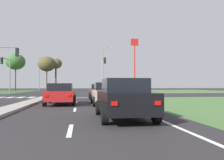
% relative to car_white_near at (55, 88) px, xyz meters
% --- Properties ---
extents(ground_plane, '(200.00, 200.00, 0.00)m').
position_rel_car_white_near_xyz_m(ground_plane, '(2.44, -25.17, -0.81)').
color(ground_plane, '#282628').
extents(grass_verge_far_right, '(35.00, 35.00, 0.01)m').
position_rel_car_white_near_xyz_m(grass_verge_far_right, '(27.94, -0.67, -0.81)').
color(grass_verge_far_right, '#476B38').
rests_on(grass_verge_far_right, ground).
extents(median_island_near, '(1.20, 22.00, 0.14)m').
position_rel_car_white_near_xyz_m(median_island_near, '(2.44, -44.17, -0.74)').
color(median_island_near, gray).
rests_on(median_island_near, ground).
extents(median_island_far, '(1.20, 36.00, 0.14)m').
position_rel_car_white_near_xyz_m(median_island_far, '(2.44, -0.17, -0.74)').
color(median_island_far, '#ADA89E').
rests_on(median_island_far, ground).
extents(lane_dash_near, '(0.14, 2.00, 0.01)m').
position_rel_car_white_near_xyz_m(lane_dash_near, '(5.94, -51.16, -0.81)').
color(lane_dash_near, silver).
rests_on(lane_dash_near, ground).
extents(lane_dash_second, '(0.14, 2.00, 0.01)m').
position_rel_car_white_near_xyz_m(lane_dash_second, '(5.94, -45.16, -0.81)').
color(lane_dash_second, silver).
rests_on(lane_dash_second, ground).
extents(lane_dash_third, '(0.14, 2.00, 0.01)m').
position_rel_car_white_near_xyz_m(lane_dash_third, '(5.94, -39.16, -0.81)').
color(lane_dash_third, silver).
rests_on(lane_dash_third, ground).
extents(edge_line_right, '(0.14, 24.00, 0.01)m').
position_rel_car_white_near_xyz_m(edge_line_right, '(9.29, -43.17, -0.81)').
color(edge_line_right, silver).
rests_on(edge_line_right, ground).
extents(stop_bar_near, '(6.40, 0.50, 0.01)m').
position_rel_car_white_near_xyz_m(stop_bar_near, '(6.24, -32.17, -0.81)').
color(stop_bar_near, silver).
rests_on(stop_bar_near, ground).
extents(crosswalk_bar_second, '(0.70, 2.80, 0.01)m').
position_rel_car_white_near_xyz_m(crosswalk_bar_second, '(-2.81, -30.37, -0.81)').
color(crosswalk_bar_second, silver).
rests_on(crosswalk_bar_second, ground).
extents(crosswalk_bar_third, '(0.70, 2.80, 0.01)m').
position_rel_car_white_near_xyz_m(crosswalk_bar_third, '(-1.66, -30.37, -0.81)').
color(crosswalk_bar_third, silver).
rests_on(crosswalk_bar_third, ground).
extents(crosswalk_bar_fourth, '(0.70, 2.80, 0.01)m').
position_rel_car_white_near_xyz_m(crosswalk_bar_fourth, '(-0.51, -30.37, -0.81)').
color(crosswalk_bar_fourth, silver).
rests_on(crosswalk_bar_fourth, ground).
extents(crosswalk_bar_fifth, '(0.70, 2.80, 0.01)m').
position_rel_car_white_near_xyz_m(crosswalk_bar_fifth, '(0.64, -30.37, -0.81)').
color(crosswalk_bar_fifth, silver).
rests_on(crosswalk_bar_fifth, ground).
extents(crosswalk_bar_sixth, '(0.70, 2.80, 0.01)m').
position_rel_car_white_near_xyz_m(crosswalk_bar_sixth, '(1.79, -30.37, -0.81)').
color(crosswalk_bar_sixth, silver).
rests_on(crosswalk_bar_sixth, ground).
extents(crosswalk_bar_seventh, '(0.70, 2.80, 0.01)m').
position_rel_car_white_near_xyz_m(crosswalk_bar_seventh, '(2.94, -30.37, -0.81)').
color(crosswalk_bar_seventh, silver).
rests_on(crosswalk_bar_seventh, ground).
extents(car_white_near, '(1.96, 4.52, 1.59)m').
position_rel_car_white_near_xyz_m(car_white_near, '(0.00, 0.00, 0.00)').
color(car_white_near, silver).
rests_on(car_white_near, ground).
extents(car_black_third, '(2.04, 4.34, 1.60)m').
position_rel_car_white_near_xyz_m(car_black_third, '(7.96, -49.01, 0.00)').
color(car_black_third, black).
rests_on(car_black_third, ground).
extents(car_beige_fourth, '(2.00, 4.52, 1.55)m').
position_rel_car_white_near_xyz_m(car_beige_fourth, '(8.03, -41.94, -0.02)').
color(car_beige_fourth, '#BCAD8E').
rests_on(car_beige_fourth, ground).
extents(car_maroon_fifth, '(1.95, 4.40, 1.50)m').
position_rel_car_white_near_xyz_m(car_maroon_fifth, '(8.09, -34.95, -0.05)').
color(car_maroon_fifth, maroon).
rests_on(car_maroon_fifth, ground).
extents(car_red_sixth, '(2.05, 4.46, 1.50)m').
position_rel_car_white_near_xyz_m(car_red_sixth, '(4.87, -41.37, -0.04)').
color(car_red_sixth, '#A31919').
rests_on(car_red_sixth, ground).
extents(traffic_signal_far_left, '(0.32, 4.30, 5.78)m').
position_rel_car_white_near_xyz_m(traffic_signal_far_left, '(-5.16, -20.07, 3.14)').
color(traffic_signal_far_left, gray).
rests_on(traffic_signal_far_left, ground).
extents(traffic_signal_far_right, '(0.32, 3.89, 6.10)m').
position_rel_car_white_near_xyz_m(traffic_signal_far_right, '(10.04, -19.87, 3.31)').
color(traffic_signal_far_right, gray).
rests_on(traffic_signal_far_right, ground).
extents(street_lamp_third, '(2.60, 0.29, 9.82)m').
position_rel_car_white_near_xyz_m(street_lamp_third, '(11.21, -7.81, 4.67)').
color(street_lamp_third, gray).
rests_on(street_lamp_third, ground).
extents(street_lamp_fourth, '(1.10, 2.38, 10.22)m').
position_rel_car_white_near_xyz_m(street_lamp_fourth, '(-6.05, 14.11, 4.88)').
color(street_lamp_fourth, gray).
rests_on(street_lamp_fourth, ground).
extents(pedestrian_at_median, '(0.34, 0.34, 1.77)m').
position_rel_car_white_near_xyz_m(pedestrian_at_median, '(2.40, -13.58, 0.40)').
color(pedestrian_at_median, '#9E8966').
rests_on(pedestrian_at_median, median_island_far).
extents(fastfood_pole_sign, '(1.80, 0.40, 12.58)m').
position_rel_car_white_near_xyz_m(fastfood_pole_sign, '(19.04, -4.43, 8.29)').
color(fastfood_pole_sign, red).
rests_on(fastfood_pole_sign, ground).
extents(treeline_second, '(4.83, 4.83, 9.62)m').
position_rel_car_white_near_xyz_m(treeline_second, '(-10.29, 4.16, 6.73)').
color(treeline_second, '#423323').
rests_on(treeline_second, ground).
extents(treeline_third, '(4.77, 4.77, 9.32)m').
position_rel_car_white_near_xyz_m(treeline_third, '(-2.81, 6.48, 6.45)').
color(treeline_third, '#423323').
rests_on(treeline_third, ground).
extents(treeline_fourth, '(3.36, 3.36, 8.98)m').
position_rel_car_white_near_xyz_m(treeline_fourth, '(-0.51, 7.55, 6.58)').
color(treeline_fourth, '#423323').
rests_on(treeline_fourth, ground).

